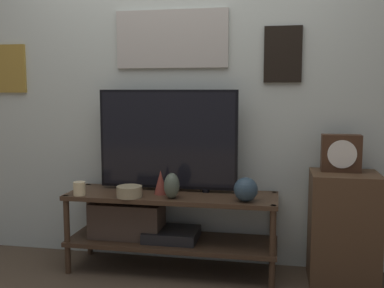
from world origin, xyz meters
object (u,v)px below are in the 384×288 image
object	(u,v)px
vase_urn_stoneware	(172,186)
television	(168,139)
vase_round_glass	(246,189)
vase_wide_bowl	(129,192)
mantel_clock	(341,153)
vase_slim_bronze	(161,182)
candle_jar	(79,189)

from	to	relation	value
vase_urn_stoneware	television	bearing A→B (deg)	109.85
vase_urn_stoneware	vase_round_glass	size ratio (longest dim) A/B	1.09
vase_wide_bowl	mantel_clock	xyz separation A→B (m)	(1.35, 0.22, 0.26)
vase_slim_bronze	vase_round_glass	size ratio (longest dim) A/B	1.07
vase_urn_stoneware	mantel_clock	size ratio (longest dim) A/B	0.68
television	vase_urn_stoneware	xyz separation A→B (m)	(0.08, -0.22, -0.28)
television	vase_urn_stoneware	bearing A→B (deg)	-70.15
vase_slim_bronze	vase_round_glass	bearing A→B (deg)	-8.73
vase_round_glass	vase_slim_bronze	bearing A→B (deg)	171.27
mantel_clock	vase_round_glass	bearing A→B (deg)	-162.24
vase_slim_bronze	vase_wide_bowl	distance (m)	0.22
television	vase_wide_bowl	size ratio (longest dim) A/B	5.76
vase_slim_bronze	candle_jar	distance (m)	0.54
vase_slim_bronze	mantel_clock	world-z (taller)	mantel_clock
vase_wide_bowl	candle_jar	xyz separation A→B (m)	(-0.34, -0.02, 0.01)
vase_urn_stoneware	candle_jar	world-z (taller)	vase_urn_stoneware
vase_urn_stoneware	vase_slim_bronze	world-z (taller)	vase_urn_stoneware
television	vase_slim_bronze	xyz separation A→B (m)	(-0.02, -0.12, -0.28)
vase_wide_bowl	television	bearing A→B (deg)	49.13
television	vase_wide_bowl	xyz separation A→B (m)	(-0.20, -0.24, -0.32)
vase_wide_bowl	candle_jar	size ratio (longest dim) A/B	1.84
television	vase_wide_bowl	distance (m)	0.45
vase_slim_bronze	vase_round_glass	xyz separation A→B (m)	(0.58, -0.09, -0.01)
television	vase_wide_bowl	world-z (taller)	television
vase_wide_bowl	mantel_clock	bearing A→B (deg)	9.26
candle_jar	mantel_clock	xyz separation A→B (m)	(1.70, 0.24, 0.25)
vase_slim_bronze	vase_wide_bowl	xyz separation A→B (m)	(-0.18, -0.12, -0.05)
vase_slim_bronze	vase_urn_stoneware	bearing A→B (deg)	-45.14
vase_slim_bronze	mantel_clock	distance (m)	1.20
vase_round_glass	vase_wide_bowl	distance (m)	0.76
vase_slim_bronze	candle_jar	world-z (taller)	vase_slim_bronze
vase_round_glass	candle_jar	bearing A→B (deg)	-177.52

